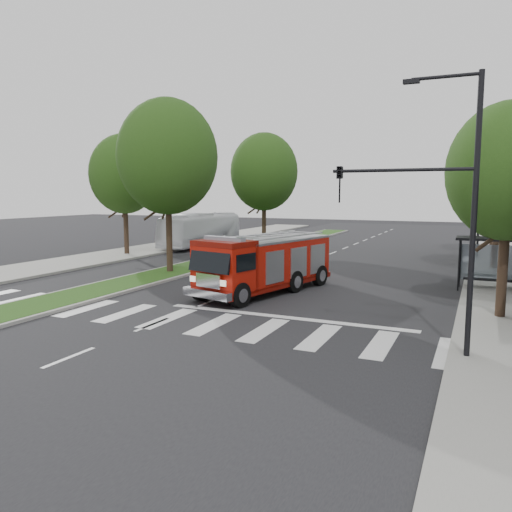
# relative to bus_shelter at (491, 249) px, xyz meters

# --- Properties ---
(ground) EXTENTS (140.00, 140.00, 0.00)m
(ground) POSITION_rel_bus_shelter_xyz_m (-11.20, -8.15, -2.04)
(ground) COLOR black
(ground) RESTS_ON ground
(sidewalk_left) EXTENTS (5.00, 80.00, 0.15)m
(sidewalk_left) POSITION_rel_bus_shelter_xyz_m (-25.70, 1.85, -1.96)
(sidewalk_left) COLOR gray
(sidewalk_left) RESTS_ON ground
(median) EXTENTS (3.00, 50.00, 0.15)m
(median) POSITION_rel_bus_shelter_xyz_m (-17.20, 9.85, -1.96)
(median) COLOR gray
(median) RESTS_ON ground
(bus_shelter) EXTENTS (3.20, 1.60, 2.61)m
(bus_shelter) POSITION_rel_bus_shelter_xyz_m (0.00, 0.00, 0.00)
(bus_shelter) COLOR black
(bus_shelter) RESTS_ON ground
(tree_right_near) EXTENTS (4.40, 4.40, 8.05)m
(tree_right_near) POSITION_rel_bus_shelter_xyz_m (0.30, -6.15, 3.47)
(tree_right_near) COLOR black
(tree_right_near) RESTS_ON ground
(tree_right_mid) EXTENTS (5.60, 5.60, 9.72)m
(tree_right_mid) POSITION_rel_bus_shelter_xyz_m (0.30, 5.85, 4.45)
(tree_right_mid) COLOR black
(tree_right_mid) RESTS_ON ground
(tree_right_far) EXTENTS (5.00, 5.00, 8.73)m
(tree_right_far) POSITION_rel_bus_shelter_xyz_m (0.30, 15.85, 3.80)
(tree_right_far) COLOR black
(tree_right_far) RESTS_ON ground
(tree_median_near) EXTENTS (5.80, 5.80, 10.16)m
(tree_median_near) POSITION_rel_bus_shelter_xyz_m (-17.20, -2.15, 4.77)
(tree_median_near) COLOR black
(tree_median_near) RESTS_ON ground
(tree_median_far) EXTENTS (5.60, 5.60, 9.72)m
(tree_median_far) POSITION_rel_bus_shelter_xyz_m (-17.20, 11.85, 4.45)
(tree_median_far) COLOR black
(tree_median_far) RESTS_ON ground
(tree_left_mid) EXTENTS (5.20, 5.20, 9.16)m
(tree_left_mid) POSITION_rel_bus_shelter_xyz_m (-25.20, 3.85, 4.12)
(tree_left_mid) COLOR black
(tree_left_mid) RESTS_ON ground
(streetlight_right_near) EXTENTS (4.08, 0.22, 8.00)m
(streetlight_right_near) POSITION_rel_bus_shelter_xyz_m (-1.59, -11.65, 2.63)
(streetlight_right_near) COLOR black
(streetlight_right_near) RESTS_ON ground
(streetlight_right_far) EXTENTS (2.11, 0.20, 8.00)m
(streetlight_right_far) POSITION_rel_bus_shelter_xyz_m (-0.85, 11.85, 2.44)
(streetlight_right_far) COLOR black
(streetlight_right_far) RESTS_ON ground
(fire_engine) EXTENTS (4.39, 8.68, 2.89)m
(fire_engine) POSITION_rel_bus_shelter_xyz_m (-9.82, -4.97, -0.65)
(fire_engine) COLOR #640C05
(fire_engine) RESTS_ON ground
(city_bus) EXTENTS (2.74, 10.77, 2.98)m
(city_bus) POSITION_rel_bus_shelter_xyz_m (-23.20, 11.68, -0.55)
(city_bus) COLOR silver
(city_bus) RESTS_ON ground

